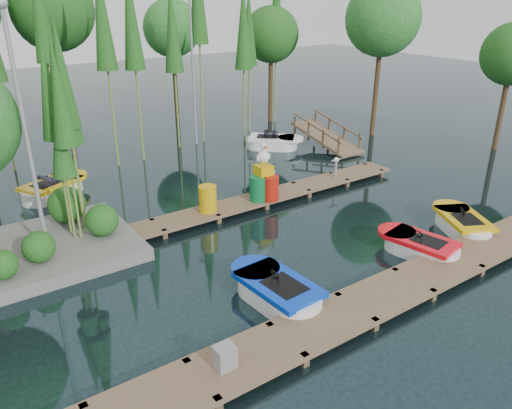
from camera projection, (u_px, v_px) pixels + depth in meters
ground_plane at (252, 245)px, 15.67m from camera, size 90.00×90.00×0.00m
near_dock at (356, 308)px, 12.19m from camera, size 18.00×1.50×0.50m
far_dock at (236, 205)px, 17.99m from camera, size 15.00×1.20×0.50m
tree_screen at (62, 24)px, 20.16m from camera, size 34.42×18.53×10.31m
lamp_island at (23, 120)px, 12.99m from camera, size 0.30×0.30×7.25m
lamp_rear at (192, 59)px, 24.37m from camera, size 0.30×0.30×7.25m
ramp at (327, 137)px, 25.05m from camera, size 1.50×3.94×1.49m
boat_blue at (277, 292)px, 12.76m from camera, size 1.50×3.00×0.98m
boat_red at (419, 247)px, 15.05m from camera, size 1.65×2.76×0.87m
boat_yellow_near at (462, 224)px, 16.49m from camera, size 2.29×2.92×0.90m
boat_yellow_far at (53, 189)px, 19.30m from camera, size 3.14×2.46×1.44m
boat_white_far at (273, 142)px, 25.12m from camera, size 3.01×2.88×1.36m
utility_cabinet at (225, 357)px, 10.10m from camera, size 0.42×0.35×0.51m
yellow_barrel at (208, 199)px, 17.18m from camera, size 0.62×0.62×0.93m
drum_cluster at (265, 182)px, 18.21m from camera, size 1.22×1.12×2.10m
seagull_post at (336, 164)px, 20.28m from camera, size 0.53×0.29×0.85m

